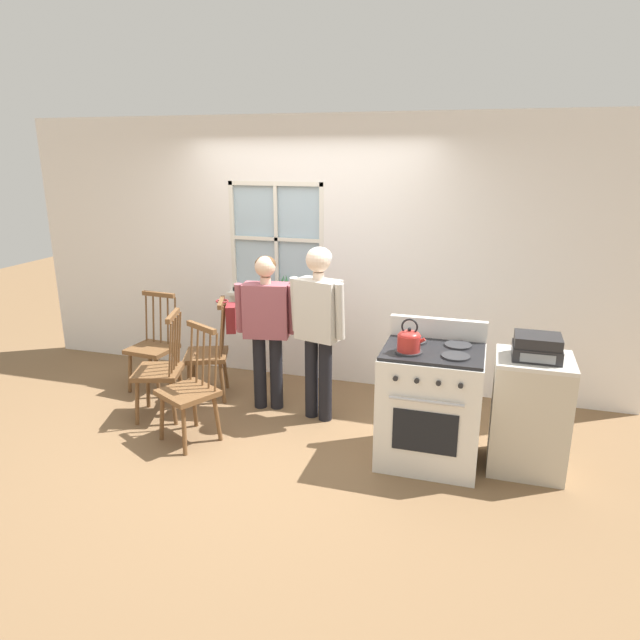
# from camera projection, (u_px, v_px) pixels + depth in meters

# --- Properties ---
(ground_plane) EXTENTS (16.00, 16.00, 0.00)m
(ground_plane) POSITION_uv_depth(u_px,v_px,m) (263.00, 435.00, 4.92)
(ground_plane) COLOR brown
(wall_back) EXTENTS (6.40, 0.16, 2.70)m
(wall_back) POSITION_uv_depth(u_px,v_px,m) (313.00, 254.00, 5.81)
(wall_back) COLOR white
(wall_back) RESTS_ON ground_plane
(chair_by_window) EXTENTS (0.53, 0.54, 0.98)m
(chair_by_window) POSITION_uv_depth(u_px,v_px,m) (209.00, 354.00, 5.58)
(chair_by_window) COLOR brown
(chair_by_window) RESTS_ON ground_plane
(chair_near_wall) EXTENTS (0.51, 0.52, 0.98)m
(chair_near_wall) POSITION_uv_depth(u_px,v_px,m) (161.00, 371.00, 5.16)
(chair_near_wall) COLOR brown
(chair_near_wall) RESTS_ON ground_plane
(chair_center_cluster) EXTENTS (0.46, 0.44, 0.98)m
(chair_center_cluster) POSITION_uv_depth(u_px,v_px,m) (153.00, 347.00, 5.77)
(chair_center_cluster) COLOR brown
(chair_center_cluster) RESTS_ON ground_plane
(chair_near_stove) EXTENTS (0.56, 0.55, 0.98)m
(chair_near_stove) POSITION_uv_depth(u_px,v_px,m) (190.00, 391.00, 4.73)
(chair_near_stove) COLOR brown
(chair_near_stove) RESTS_ON ground_plane
(person_elderly_left) EXTENTS (0.57, 0.28, 1.46)m
(person_elderly_left) POSITION_uv_depth(u_px,v_px,m) (267.00, 319.00, 5.21)
(person_elderly_left) COLOR black
(person_elderly_left) RESTS_ON ground_plane
(person_teen_center) EXTENTS (0.54, 0.30, 1.57)m
(person_teen_center) POSITION_uv_depth(u_px,v_px,m) (318.00, 317.00, 4.97)
(person_teen_center) COLOR black
(person_teen_center) RESTS_ON ground_plane
(stove) EXTENTS (0.76, 0.68, 1.08)m
(stove) POSITION_uv_depth(u_px,v_px,m) (430.00, 404.00, 4.40)
(stove) COLOR white
(stove) RESTS_ON ground_plane
(kettle) EXTENTS (0.21, 0.17, 0.25)m
(kettle) POSITION_uv_depth(u_px,v_px,m) (409.00, 340.00, 4.17)
(kettle) COLOR red
(kettle) RESTS_ON stove
(potted_plant) EXTENTS (0.16, 0.16, 0.23)m
(potted_plant) POSITION_uv_depth(u_px,v_px,m) (285.00, 289.00, 5.91)
(potted_plant) COLOR beige
(potted_plant) RESTS_ON wall_back
(handbag) EXTENTS (0.24, 0.24, 0.31)m
(handbag) POSITION_uv_depth(u_px,v_px,m) (231.00, 317.00, 5.49)
(handbag) COLOR maroon
(handbag) RESTS_ON chair_by_window
(side_counter) EXTENTS (0.55, 0.50, 0.90)m
(side_counter) POSITION_uv_depth(u_px,v_px,m) (529.00, 414.00, 4.29)
(side_counter) COLOR beige
(side_counter) RESTS_ON ground_plane
(stereo) EXTENTS (0.34, 0.29, 0.18)m
(stereo) POSITION_uv_depth(u_px,v_px,m) (537.00, 347.00, 4.12)
(stereo) COLOR #232326
(stereo) RESTS_ON side_counter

